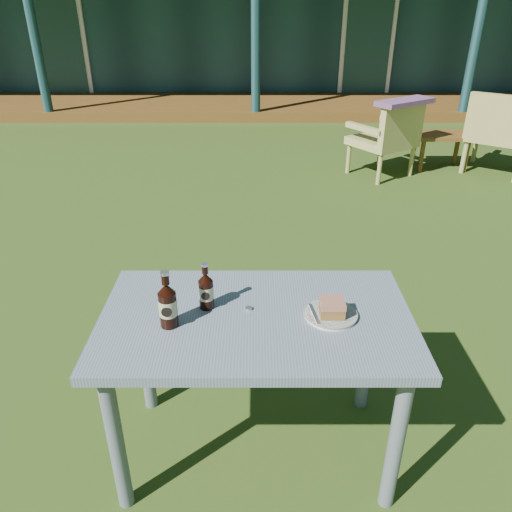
{
  "coord_description": "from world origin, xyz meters",
  "views": [
    {
      "loc": [
        -0.0,
        -3.18,
        1.82
      ],
      "look_at": [
        0.0,
        -1.3,
        0.82
      ],
      "focal_mm": 35.0,
      "sensor_mm": 36.0,
      "label": 1
    }
  ],
  "objects_px": {
    "cake_slice": "(332,307)",
    "armchair_left": "(388,136)",
    "cafe_table": "(256,337)",
    "cola_bottle_near": "(206,290)",
    "armchair_right": "(500,129)",
    "cola_bottle_far": "(168,305)",
    "plate": "(331,314)",
    "side_table": "(442,139)"
  },
  "relations": [
    {
      "from": "cake_slice",
      "to": "armchair_left",
      "type": "relative_size",
      "value": 0.11
    },
    {
      "from": "cafe_table",
      "to": "cola_bottle_near",
      "type": "bearing_deg",
      "value": 163.11
    },
    {
      "from": "armchair_left",
      "to": "armchair_right",
      "type": "bearing_deg",
      "value": 4.41
    },
    {
      "from": "cola_bottle_far",
      "to": "plate",
      "type": "bearing_deg",
      "value": 5.55
    },
    {
      "from": "cola_bottle_far",
      "to": "side_table",
      "type": "relative_size",
      "value": 0.38
    },
    {
      "from": "plate",
      "to": "cake_slice",
      "type": "relative_size",
      "value": 2.22
    },
    {
      "from": "side_table",
      "to": "cola_bottle_near",
      "type": "bearing_deg",
      "value": -120.08
    },
    {
      "from": "cafe_table",
      "to": "plate",
      "type": "distance_m",
      "value": 0.31
    },
    {
      "from": "plate",
      "to": "cola_bottle_far",
      "type": "distance_m",
      "value": 0.62
    },
    {
      "from": "cola_bottle_far",
      "to": "cafe_table",
      "type": "bearing_deg",
      "value": 10.76
    },
    {
      "from": "cafe_table",
      "to": "armchair_right",
      "type": "xyz_separation_m",
      "value": [
        2.66,
        3.85,
        -0.12
      ]
    },
    {
      "from": "plate",
      "to": "armchair_right",
      "type": "relative_size",
      "value": 0.23
    },
    {
      "from": "cafe_table",
      "to": "plate",
      "type": "height_order",
      "value": "plate"
    },
    {
      "from": "cola_bottle_near",
      "to": "cake_slice",
      "type": "bearing_deg",
      "value": -8.31
    },
    {
      "from": "cake_slice",
      "to": "cola_bottle_near",
      "type": "bearing_deg",
      "value": 171.69
    },
    {
      "from": "cafe_table",
      "to": "cake_slice",
      "type": "distance_m",
      "value": 0.32
    },
    {
      "from": "plate",
      "to": "armchair_left",
      "type": "distance_m",
      "value": 3.94
    },
    {
      "from": "armchair_left",
      "to": "side_table",
      "type": "xyz_separation_m",
      "value": [
        0.69,
        0.29,
        -0.11
      ]
    },
    {
      "from": "cafe_table",
      "to": "armchair_right",
      "type": "bearing_deg",
      "value": 55.37
    },
    {
      "from": "armchair_right",
      "to": "side_table",
      "type": "xyz_separation_m",
      "value": [
        -0.54,
        0.2,
        -0.16
      ]
    },
    {
      "from": "cola_bottle_near",
      "to": "armchair_left",
      "type": "bearing_deg",
      "value": 66.35
    },
    {
      "from": "plate",
      "to": "cola_bottle_far",
      "type": "xyz_separation_m",
      "value": [
        -0.61,
        -0.06,
        0.08
      ]
    },
    {
      "from": "armchair_right",
      "to": "cola_bottle_near",
      "type": "bearing_deg",
      "value": -126.95
    },
    {
      "from": "plate",
      "to": "cola_bottle_near",
      "type": "xyz_separation_m",
      "value": [
        -0.48,
        0.06,
        0.07
      ]
    },
    {
      "from": "plate",
      "to": "side_table",
      "type": "height_order",
      "value": "plate"
    },
    {
      "from": "armchair_left",
      "to": "side_table",
      "type": "bearing_deg",
      "value": 22.97
    },
    {
      "from": "cake_slice",
      "to": "cola_bottle_far",
      "type": "height_order",
      "value": "cola_bottle_far"
    },
    {
      "from": "cola_bottle_far",
      "to": "armchair_left",
      "type": "bearing_deg",
      "value": 65.4
    },
    {
      "from": "cafe_table",
      "to": "armchair_left",
      "type": "distance_m",
      "value": 4.02
    },
    {
      "from": "armchair_left",
      "to": "side_table",
      "type": "height_order",
      "value": "armchair_left"
    },
    {
      "from": "plate",
      "to": "armchair_right",
      "type": "height_order",
      "value": "armchair_right"
    },
    {
      "from": "cake_slice",
      "to": "armchair_left",
      "type": "distance_m",
      "value": 3.95
    },
    {
      "from": "cola_bottle_far",
      "to": "side_table",
      "type": "bearing_deg",
      "value": 59.31
    },
    {
      "from": "cola_bottle_near",
      "to": "cola_bottle_far",
      "type": "relative_size",
      "value": 0.85
    },
    {
      "from": "cafe_table",
      "to": "cola_bottle_near",
      "type": "height_order",
      "value": "cola_bottle_near"
    },
    {
      "from": "cake_slice",
      "to": "cola_bottle_far",
      "type": "distance_m",
      "value": 0.61
    },
    {
      "from": "cola_bottle_far",
      "to": "armchair_right",
      "type": "height_order",
      "value": "cola_bottle_far"
    },
    {
      "from": "cake_slice",
      "to": "armchair_left",
      "type": "xyz_separation_m",
      "value": [
        1.14,
        3.77,
        -0.31
      ]
    },
    {
      "from": "cola_bottle_near",
      "to": "cola_bottle_far",
      "type": "distance_m",
      "value": 0.18
    },
    {
      "from": "cola_bottle_near",
      "to": "side_table",
      "type": "height_order",
      "value": "cola_bottle_near"
    },
    {
      "from": "plate",
      "to": "armchair_right",
      "type": "xyz_separation_m",
      "value": [
        2.37,
        3.85,
        -0.23
      ]
    },
    {
      "from": "cola_bottle_near",
      "to": "side_table",
      "type": "distance_m",
      "value": 4.63
    }
  ]
}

